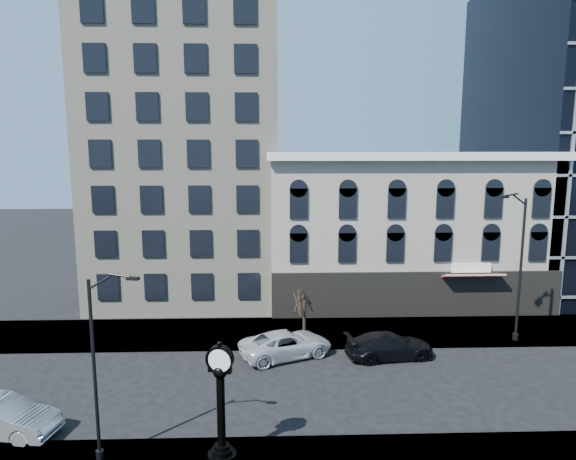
{
  "coord_description": "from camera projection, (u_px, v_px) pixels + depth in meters",
  "views": [
    {
      "loc": [
        1.0,
        -26.17,
        13.04
      ],
      "look_at": [
        2.0,
        4.0,
        8.0
      ],
      "focal_mm": 32.0,
      "sensor_mm": 36.0,
      "label": 1
    }
  ],
  "objects": [
    {
      "name": "car_far_b",
      "position": [
        389.0,
        346.0,
        31.63
      ],
      "size": [
        5.68,
        2.92,
        1.58
      ],
      "primitive_type": "imported",
      "rotation": [
        0.0,
        0.0,
        1.71
      ],
      "color": "black",
      "rests_on": "ground"
    },
    {
      "name": "bare_tree_far",
      "position": [
        304.0,
        294.0,
        34.25
      ],
      "size": [
        2.37,
        2.37,
        4.06
      ],
      "color": "black",
      "rests_on": "sidewalk_far"
    },
    {
      "name": "sidewalk_far",
      "position": [
        258.0,
        333.0,
        35.79
      ],
      "size": [
        160.0,
        6.0,
        0.12
      ],
      "primitive_type": "cube",
      "color": "gray",
      "rests_on": "ground"
    },
    {
      "name": "ground",
      "position": [
        254.0,
        387.0,
        27.91
      ],
      "size": [
        160.0,
        160.0,
        0.0
      ],
      "primitive_type": "plane",
      "color": "black",
      "rests_on": "ground"
    },
    {
      "name": "car_far_a",
      "position": [
        286.0,
        344.0,
        31.82
      ],
      "size": [
        6.35,
        4.7,
        1.6
      ],
      "primitive_type": "imported",
      "rotation": [
        0.0,
        0.0,
        1.97
      ],
      "color": "silver",
      "rests_on": "ground"
    },
    {
      "name": "victorian_row",
      "position": [
        402.0,
        230.0,
        42.98
      ],
      "size": [
        22.6,
        11.19,
        12.5
      ],
      "color": "#A29585",
      "rests_on": "ground"
    },
    {
      "name": "cream_tower",
      "position": [
        186.0,
        69.0,
        43.15
      ],
      "size": [
        15.9,
        15.4,
        42.5
      ],
      "color": "#BDB498",
      "rests_on": "ground"
    },
    {
      "name": "car_near_b",
      "position": [
        1.0,
        417.0,
        23.18
      ],
      "size": [
        5.43,
        2.77,
        1.71
      ],
      "primitive_type": "imported",
      "rotation": [
        0.0,
        0.0,
        1.38
      ],
      "color": "#A5A8AD",
      "rests_on": "ground"
    },
    {
      "name": "street_lamp_far",
      "position": [
        515.0,
        229.0,
        32.82
      ],
      "size": [
        2.48,
        1.22,
        10.07
      ],
      "rotation": [
        0.0,
        0.0,
        3.53
      ],
      "color": "black",
      "rests_on": "sidewalk_far"
    },
    {
      "name": "street_lamp_near",
      "position": [
        105.0,
        318.0,
        20.26
      ],
      "size": [
        2.08,
        0.69,
        8.14
      ],
      "rotation": [
        0.0,
        0.0,
        -0.22
      ],
      "color": "black",
      "rests_on": "sidewalk_near"
    },
    {
      "name": "street_clock",
      "position": [
        221.0,
        408.0,
        20.85
      ],
      "size": [
        1.18,
        1.18,
        5.2
      ],
      "rotation": [
        0.0,
        0.0,
        -0.29
      ],
      "color": "black",
      "rests_on": "sidewalk_near"
    }
  ]
}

